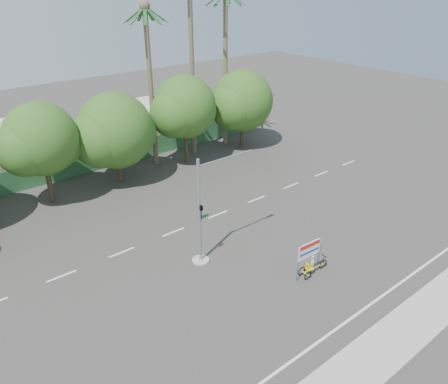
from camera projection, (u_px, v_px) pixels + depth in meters
ground at (273, 276)px, 26.41m from camera, size 120.00×120.00×0.00m
sidewalk_near at (382, 350)px, 21.16m from camera, size 50.00×2.40×0.12m
fence at (112, 156)px, 40.92m from camera, size 38.00×0.08×2.00m
building_right at (160, 120)px, 48.16m from camera, size 14.00×8.00×3.60m
tree_left at (40, 142)px, 32.72m from camera, size 6.66×5.60×8.07m
tree_center at (115, 133)px, 36.34m from camera, size 7.62×6.40×7.85m
tree_right at (184, 109)px, 39.90m from camera, size 6.90×5.80×8.36m
tree_far_right at (242, 103)px, 44.08m from camera, size 7.38×6.20×7.94m
palm_tall at (191, 45)px, 39.73m from camera, size 3.73×3.79×17.45m
palm_mid at (225, 53)px, 42.45m from camera, size 3.73×3.79×15.45m
palm_short at (149, 70)px, 37.94m from camera, size 3.73×3.79×14.45m
traffic_signal at (204, 220)px, 26.64m from camera, size 4.72×1.10×7.00m
trike_billboard at (311, 261)px, 26.08m from camera, size 2.59×0.62×2.54m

